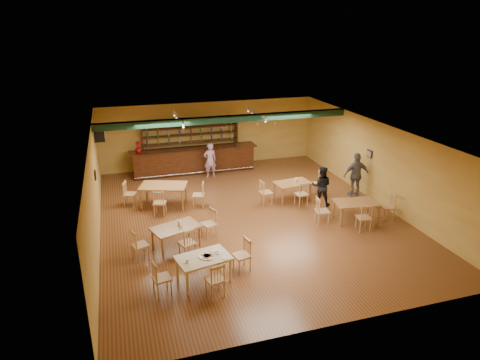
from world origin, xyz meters
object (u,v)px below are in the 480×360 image
object	(u,v)px
dining_table_b	(292,191)
patron_bar	(210,160)
bar_counter	(194,160)
dining_table_a	(164,196)
dining_table_c	(176,237)
dining_table_d	(355,212)
near_table	(204,269)
patron_right_a	(321,186)

from	to	relation	value
dining_table_b	patron_bar	bearing A→B (deg)	119.07
bar_counter	dining_table_a	size ratio (longest dim) A/B	3.44
dining_table_a	patron_bar	bearing A→B (deg)	66.91
dining_table_c	patron_bar	xyz separation A→B (m)	(2.39, 5.81, 0.42)
dining_table_d	near_table	bearing A→B (deg)	-152.05
bar_counter	patron_right_a	size ratio (longest dim) A/B	3.82
dining_table_c	dining_table_a	bearing A→B (deg)	70.07
patron_bar	patron_right_a	xyz separation A→B (m)	(3.24, -4.15, -0.02)
dining_table_d	patron_bar	size ratio (longest dim) A/B	0.93
dining_table_d	dining_table_c	bearing A→B (deg)	-171.29
dining_table_b	dining_table_c	world-z (taller)	dining_table_c
dining_table_d	bar_counter	bearing A→B (deg)	131.13
near_table	patron_right_a	distance (m)	6.37
near_table	patron_bar	xyz separation A→B (m)	(1.98, 7.79, 0.40)
dining_table_c	near_table	size ratio (longest dim) A/B	1.03
patron_bar	dining_table_c	bearing A→B (deg)	62.06
dining_table_c	near_table	distance (m)	2.03
dining_table_b	near_table	size ratio (longest dim) A/B	1.00
dining_table_c	dining_table_d	size ratio (longest dim) A/B	0.98
bar_counter	dining_table_d	size ratio (longest dim) A/B	3.99
bar_counter	dining_table_b	size ratio (longest dim) A/B	4.18
dining_table_a	dining_table_b	world-z (taller)	dining_table_a
bar_counter	patron_right_a	world-z (taller)	patron_right_a
dining_table_a	patron_right_a	world-z (taller)	patron_right_a
dining_table_c	bar_counter	bearing A→B (deg)	55.46
dining_table_a	patron_bar	distance (m)	3.51
dining_table_c	patron_right_a	bearing A→B (deg)	-2.62
dining_table_c	patron_right_a	distance (m)	5.88
dining_table_b	patron_bar	world-z (taller)	patron_bar
patron_right_a	dining_table_a	bearing A→B (deg)	12.76
dining_table_c	patron_right_a	world-z (taller)	patron_right_a
dining_table_b	dining_table_c	xyz separation A→B (m)	(-4.82, -2.46, 0.01)
dining_table_b	dining_table_d	world-z (taller)	dining_table_d
bar_counter	near_table	size ratio (longest dim) A/B	4.20
dining_table_a	dining_table_c	world-z (taller)	dining_table_a
dining_table_a	dining_table_d	xyz separation A→B (m)	(6.04, -3.16, -0.06)
dining_table_a	patron_bar	xyz separation A→B (m)	(2.34, 2.59, 0.35)
bar_counter	dining_table_b	xyz separation A→B (m)	(2.99, -4.17, -0.23)
patron_bar	patron_right_a	bearing A→B (deg)	122.37
dining_table_d	patron_bar	world-z (taller)	patron_bar
dining_table_d	near_table	size ratio (longest dim) A/B	1.05
bar_counter	dining_table_a	bearing A→B (deg)	-117.56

